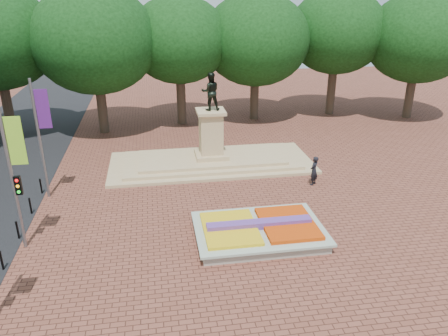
% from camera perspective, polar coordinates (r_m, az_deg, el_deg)
% --- Properties ---
extents(ground, '(90.00, 90.00, 0.00)m').
position_cam_1_polar(ground, '(23.47, 1.03, -6.71)').
color(ground, brown).
rests_on(ground, ground).
extents(flower_bed, '(6.30, 4.30, 0.91)m').
position_cam_1_polar(flower_bed, '(21.78, 4.67, -8.13)').
color(flower_bed, gray).
rests_on(flower_bed, ground).
extents(monument, '(14.00, 6.00, 6.40)m').
position_cam_1_polar(monument, '(30.30, -1.68, 2.04)').
color(monument, tan).
rests_on(monument, ground).
extents(tree_row_back, '(44.80, 8.80, 10.43)m').
position_cam_1_polar(tree_row_back, '(38.93, -0.34, 15.40)').
color(tree_row_back, '#36291D').
rests_on(tree_row_back, ground).
extents(banner_poles, '(0.88, 11.17, 7.00)m').
position_cam_1_polar(banner_poles, '(21.26, -25.97, -0.75)').
color(banner_poles, slate).
rests_on(banner_poles, ground).
extents(bollard_row, '(0.12, 13.12, 0.98)m').
position_cam_1_polar(bollard_row, '(22.69, -26.18, -8.84)').
color(bollard_row, black).
rests_on(bollard_row, ground).
extents(pedestrian, '(0.80, 0.80, 1.87)m').
position_cam_1_polar(pedestrian, '(27.67, 11.66, -0.35)').
color(pedestrian, black).
rests_on(pedestrian, ground).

